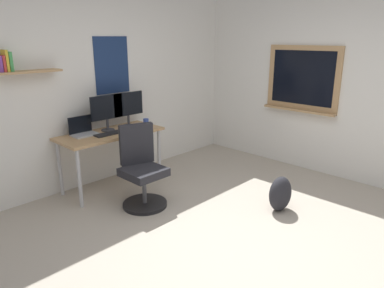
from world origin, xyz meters
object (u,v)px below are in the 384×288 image
desk (111,139)px  keyboard (109,134)px  monitor_primary (107,110)px  backpack (280,194)px  monitor_secondary (128,107)px  computer_mouse (127,129)px  laptop (83,131)px  office_chair (142,172)px  coffee_mug (146,122)px

desk → keyboard: size_ratio=3.59×
monitor_primary → backpack: size_ratio=1.14×
keyboard → backpack: size_ratio=0.91×
monitor_secondary → computer_mouse: monitor_secondary is taller
laptop → desk: bearing=-25.7°
desk → office_chair: size_ratio=1.40×
keyboard → desk: bearing=48.2°
office_chair → coffee_mug: size_ratio=10.33×
backpack → coffee_mug: bearing=100.9°
office_chair → backpack: (0.99, -1.26, -0.20)m
desk → coffee_mug: 0.58m
laptop → backpack: 2.50m
office_chair → keyboard: (-0.01, 0.61, 0.35)m
coffee_mug → computer_mouse: bearing=-171.9°
desk → laptop: bearing=154.3°
laptop → monitor_primary: monitor_primary is taller
monitor_secondary → keyboard: 0.53m
monitor_primary → monitor_secondary: bearing=0.0°
desk → monitor_primary: size_ratio=2.86×
laptop → backpack: size_ratio=0.76×
monitor_secondary → backpack: size_ratio=1.14×
keyboard → monitor_primary: bearing=59.6°
desk → monitor_secondary: (0.36, 0.10, 0.35)m
monitor_secondary → computer_mouse: bearing=-131.7°
computer_mouse → office_chair: bearing=-113.5°
monitor_secondary → keyboard: (-0.43, -0.17, -0.26)m
laptop → computer_mouse: bearing=-23.0°
office_chair → monitor_secondary: (0.42, 0.78, 0.61)m
laptop → keyboard: bearing=-43.1°
coffee_mug → backpack: size_ratio=0.23×
laptop → coffee_mug: laptop is taller
monitor_secondary → desk: bearing=-165.4°
desk → backpack: 2.21m
desk → laptop: laptop is taller
keyboard → backpack: 2.19m
computer_mouse → laptop: bearing=157.0°
office_chair → keyboard: size_ratio=2.57×
monitor_primary → backpack: bearing=-66.2°
monitor_primary → backpack: monitor_primary is taller
monitor_secondary → backpack: bearing=-74.4°
monitor_primary → keyboard: 0.33m
monitor_primary → coffee_mug: 0.59m
desk → coffee_mug: (0.56, -0.02, 0.13)m
computer_mouse → coffee_mug: (0.35, 0.05, 0.03)m
desk → office_chair: office_chair is taller
office_chair → coffee_mug: 0.98m
monitor_primary → office_chair: bearing=-96.2°
computer_mouse → coffee_mug: coffee_mug is taller
laptop → computer_mouse: (0.51, -0.22, -0.04)m
coffee_mug → backpack: 2.04m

